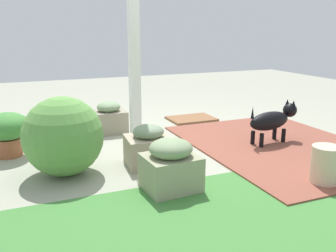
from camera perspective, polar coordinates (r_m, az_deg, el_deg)
The scene contains 11 objects.
ground_plane at distance 4.26m, azimuth 0.81°, elevation -2.75°, with size 12.00×12.00×0.00m, color #999A87.
brick_path at distance 4.35m, azimuth 16.76°, elevation -2.88°, with size 1.80×2.40×0.02m, color brown.
porch_pillar at distance 4.18m, azimuth -5.25°, elevation 12.51°, with size 0.11×0.11×2.24m, color white.
stone_planter_nearest at distance 4.73m, azimuth -9.01°, elevation 1.12°, with size 0.44×0.36×0.40m.
stone_planter_mid at distance 3.58m, azimuth -3.01°, elevation -3.19°, with size 0.45×0.41×0.40m.
stone_planter_far at distance 3.03m, azimuth 0.42°, elevation -6.06°, with size 0.45×0.40×0.43m.
round_shrub at distance 3.41m, azimuth -15.75°, elevation -1.55°, with size 0.71×0.71×0.71m, color #5D9545.
terracotta_pot_broad at distance 4.12m, azimuth -23.41°, elevation -0.57°, with size 0.46×0.46×0.46m.
dog at distance 4.35m, azimuth 15.69°, elevation 0.90°, with size 0.70×0.28×0.48m.
ceramic_urn at distance 3.41m, azimuth 22.95°, elevation -5.56°, with size 0.24×0.24×0.33m, color beige.
doormat at distance 5.37m, azimuth 3.61°, elevation 1.12°, with size 0.65×0.47×0.03m, color brown.
Camera 1 is at (1.62, 3.72, 1.29)m, focal length 39.84 mm.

